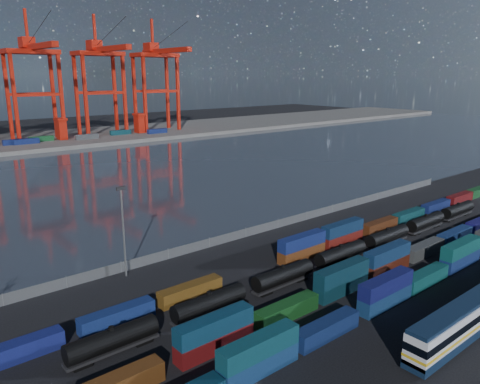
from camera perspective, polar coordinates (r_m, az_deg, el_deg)
ground at (r=87.06m, az=12.91°, el=-10.17°), size 700.00×700.00×0.00m
harbor_water at (r=168.85m, az=-16.48°, el=1.53°), size 700.00×700.00×0.00m
far_quay at (r=267.25m, az=-25.59°, el=5.44°), size 700.00×70.00×2.00m
container_row_south at (r=82.14m, az=19.38°, el=-10.52°), size 138.74×2.33×4.96m
container_row_mid at (r=79.62m, az=11.67°, el=-11.09°), size 140.44×2.34×4.99m
container_row_north at (r=103.38m, az=12.78°, el=-5.22°), size 140.58×2.30×4.90m
tanker_string at (r=92.04m, az=12.17°, el=-7.43°), size 105.72×2.73×3.91m
waterfront_fence at (r=104.57m, az=0.70°, el=-4.99°), size 160.12×0.12×2.20m
yard_light_mast at (r=84.83m, az=-14.05°, el=-4.16°), size 1.60×0.40×16.60m
quay_containers at (r=250.44m, az=-27.23°, el=5.29°), size 172.58×10.99×2.60m
straddle_carriers at (r=256.21m, az=-25.72°, el=6.65°), size 140.00×7.00×11.10m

